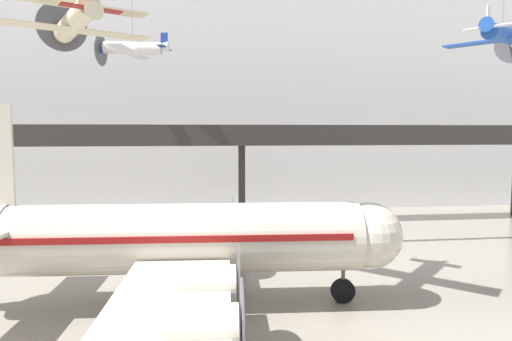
{
  "coord_description": "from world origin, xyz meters",
  "views": [
    {
      "loc": [
        -4.4,
        -14.33,
        9.31
      ],
      "look_at": [
        -1.22,
        10.58,
        7.13
      ],
      "focal_mm": 32.0,
      "sensor_mm": 36.0,
      "label": 1
    }
  ],
  "objects_px": {
    "suspended_plane_white_twin": "(133,48)",
    "suspended_plane_blue_trainer": "(502,35)",
    "airliner_silver_main": "(170,239)",
    "suspended_plane_cream_biplane": "(75,20)"
  },
  "relations": [
    {
      "from": "suspended_plane_cream_biplane",
      "to": "suspended_plane_blue_trainer",
      "type": "height_order",
      "value": "suspended_plane_cream_biplane"
    },
    {
      "from": "airliner_silver_main",
      "to": "suspended_plane_blue_trainer",
      "type": "bearing_deg",
      "value": 11.74
    },
    {
      "from": "airliner_silver_main",
      "to": "suspended_plane_blue_trainer",
      "type": "distance_m",
      "value": 23.65
    },
    {
      "from": "suspended_plane_white_twin",
      "to": "airliner_silver_main",
      "type": "bearing_deg",
      "value": 114.34
    },
    {
      "from": "suspended_plane_cream_biplane",
      "to": "suspended_plane_white_twin",
      "type": "relative_size",
      "value": 1.16
    },
    {
      "from": "suspended_plane_white_twin",
      "to": "suspended_plane_blue_trainer",
      "type": "xyz_separation_m",
      "value": [
        24.66,
        -16.46,
        -1.49
      ]
    },
    {
      "from": "suspended_plane_blue_trainer",
      "to": "suspended_plane_cream_biplane",
      "type": "bearing_deg",
      "value": 131.72
    },
    {
      "from": "airliner_silver_main",
      "to": "suspended_plane_white_twin",
      "type": "height_order",
      "value": "suspended_plane_white_twin"
    },
    {
      "from": "suspended_plane_blue_trainer",
      "to": "suspended_plane_white_twin",
      "type": "bearing_deg",
      "value": 107.88
    },
    {
      "from": "airliner_silver_main",
      "to": "suspended_plane_cream_biplane",
      "type": "height_order",
      "value": "suspended_plane_cream_biplane"
    }
  ]
}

